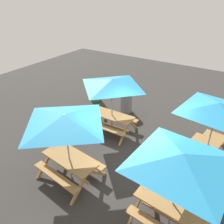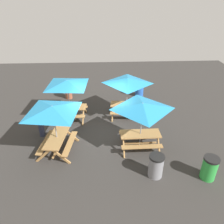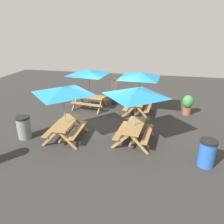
{
  "view_description": "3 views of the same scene",
  "coord_description": "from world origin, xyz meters",
  "px_view_note": "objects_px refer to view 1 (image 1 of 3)",
  "views": [
    {
      "loc": [
        -2.36,
        5.05,
        5.24
      ],
      "look_at": [
        1.74,
        -1.38,
        0.9
      ],
      "focal_mm": 35.0,
      "sensor_mm": 36.0,
      "label": 1
    },
    {
      "loc": [
        0.07,
        -9.32,
        6.45
      ],
      "look_at": [
        0.55,
        0.38,
        0.9
      ],
      "focal_mm": 35.0,
      "sensor_mm": 36.0,
      "label": 2
    },
    {
      "loc": [
        9.53,
        2.26,
        4.57
      ],
      "look_at": [
        0.55,
        0.38,
        0.9
      ],
      "focal_mm": 35.0,
      "sensor_mm": 36.0,
      "label": 3
    }
  ],
  "objects_px": {
    "trash_bin_green": "(95,91)",
    "picnic_table_0": "(217,112)",
    "picnic_table_3": "(181,165)",
    "picnic_table_1": "(112,87)",
    "picnic_table_2": "(65,124)",
    "trash_bin_gray": "(126,102)"
  },
  "relations": [
    {
      "from": "trash_bin_gray",
      "to": "picnic_table_0",
      "type": "bearing_deg",
      "value": 157.04
    },
    {
      "from": "picnic_table_0",
      "to": "picnic_table_2",
      "type": "xyz_separation_m",
      "value": [
        3.4,
        2.95,
        0.0
      ]
    },
    {
      "from": "picnic_table_0",
      "to": "picnic_table_2",
      "type": "height_order",
      "value": "same"
    },
    {
      "from": "picnic_table_2",
      "to": "trash_bin_gray",
      "type": "relative_size",
      "value": 2.38
    },
    {
      "from": "picnic_table_0",
      "to": "trash_bin_gray",
      "type": "relative_size",
      "value": 2.86
    },
    {
      "from": "picnic_table_3",
      "to": "trash_bin_green",
      "type": "xyz_separation_m",
      "value": [
        5.81,
        -4.74,
        -1.49
      ]
    },
    {
      "from": "picnic_table_1",
      "to": "trash_bin_green",
      "type": "relative_size",
      "value": 2.38
    },
    {
      "from": "picnic_table_0",
      "to": "picnic_table_1",
      "type": "relative_size",
      "value": 1.2
    },
    {
      "from": "picnic_table_0",
      "to": "picnic_table_3",
      "type": "distance_m",
      "value": 2.83
    },
    {
      "from": "picnic_table_0",
      "to": "trash_bin_gray",
      "type": "distance_m",
      "value": 4.62
    },
    {
      "from": "picnic_table_2",
      "to": "trash_bin_green",
      "type": "relative_size",
      "value": 2.38
    },
    {
      "from": "trash_bin_green",
      "to": "picnic_table_0",
      "type": "bearing_deg",
      "value": 162.33
    },
    {
      "from": "picnic_table_3",
      "to": "picnic_table_1",
      "type": "bearing_deg",
      "value": -33.94
    },
    {
      "from": "picnic_table_1",
      "to": "trash_bin_gray",
      "type": "relative_size",
      "value": 2.38
    },
    {
      "from": "picnic_table_1",
      "to": "trash_bin_gray",
      "type": "height_order",
      "value": "picnic_table_1"
    },
    {
      "from": "picnic_table_0",
      "to": "picnic_table_2",
      "type": "bearing_deg",
      "value": -40.78
    },
    {
      "from": "picnic_table_3",
      "to": "trash_bin_gray",
      "type": "relative_size",
      "value": 2.88
    },
    {
      "from": "picnic_table_3",
      "to": "trash_bin_green",
      "type": "relative_size",
      "value": 2.88
    },
    {
      "from": "picnic_table_3",
      "to": "trash_bin_gray",
      "type": "bearing_deg",
      "value": -45.59
    },
    {
      "from": "picnic_table_0",
      "to": "trash_bin_green",
      "type": "distance_m",
      "value": 6.5
    },
    {
      "from": "picnic_table_0",
      "to": "picnic_table_1",
      "type": "distance_m",
      "value": 3.7
    },
    {
      "from": "trash_bin_green",
      "to": "trash_bin_gray",
      "type": "height_order",
      "value": "same"
    }
  ]
}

